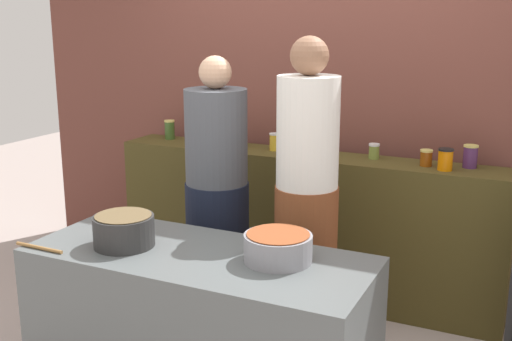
% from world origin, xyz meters
% --- Properties ---
extents(storefront_wall, '(4.80, 0.12, 3.00)m').
position_xyz_m(storefront_wall, '(0.00, 1.45, 1.50)').
color(storefront_wall, brown).
rests_on(storefront_wall, ground).
extents(display_shelf, '(2.70, 0.36, 1.00)m').
position_xyz_m(display_shelf, '(0.00, 1.10, 0.50)').
color(display_shelf, '#463C1A').
rests_on(display_shelf, ground).
extents(prep_table, '(1.70, 0.70, 0.78)m').
position_xyz_m(prep_table, '(0.00, -0.30, 0.39)').
color(prep_table, '#575E60').
rests_on(prep_table, ground).
extents(preserve_jar_0, '(0.08, 0.08, 0.14)m').
position_xyz_m(preserve_jar_0, '(-1.11, 1.16, 1.07)').
color(preserve_jar_0, '#3A5823').
rests_on(preserve_jar_0, display_shelf).
extents(preserve_jar_1, '(0.08, 0.08, 0.11)m').
position_xyz_m(preserve_jar_1, '(-0.80, 1.07, 1.05)').
color(preserve_jar_1, '#BA3220').
rests_on(preserve_jar_1, display_shelf).
extents(preserve_jar_2, '(0.07, 0.07, 0.13)m').
position_xyz_m(preserve_jar_2, '(-0.62, 1.08, 1.06)').
color(preserve_jar_2, '#2D5223').
rests_on(preserve_jar_2, display_shelf).
extents(preserve_jar_3, '(0.09, 0.09, 0.15)m').
position_xyz_m(preserve_jar_3, '(-0.49, 1.12, 1.07)').
color(preserve_jar_3, orange).
rests_on(preserve_jar_3, display_shelf).
extents(preserve_jar_4, '(0.07, 0.07, 0.12)m').
position_xyz_m(preserve_jar_4, '(-0.23, 1.12, 1.06)').
color(preserve_jar_4, gold).
rests_on(preserve_jar_4, display_shelf).
extents(preserve_jar_5, '(0.07, 0.07, 0.10)m').
position_xyz_m(preserve_jar_5, '(0.46, 1.16, 1.05)').
color(preserve_jar_5, olive).
rests_on(preserve_jar_5, display_shelf).
extents(preserve_jar_6, '(0.08, 0.08, 0.10)m').
position_xyz_m(preserve_jar_6, '(0.81, 1.10, 1.05)').
color(preserve_jar_6, '#853E0C').
rests_on(preserve_jar_6, display_shelf).
extents(preserve_jar_7, '(0.09, 0.09, 0.13)m').
position_xyz_m(preserve_jar_7, '(0.93, 1.04, 1.06)').
color(preserve_jar_7, orange).
rests_on(preserve_jar_7, display_shelf).
extents(preserve_jar_8, '(0.09, 0.09, 0.14)m').
position_xyz_m(preserve_jar_8, '(1.06, 1.17, 1.07)').
color(preserve_jar_8, '#4D2756').
rests_on(preserve_jar_8, display_shelf).
extents(cooking_pot_left, '(0.30, 0.30, 0.16)m').
position_xyz_m(cooking_pot_left, '(-0.39, -0.37, 0.86)').
color(cooking_pot_left, '#2D2D2D').
rests_on(cooking_pot_left, prep_table).
extents(cooking_pot_center, '(0.32, 0.32, 0.14)m').
position_xyz_m(cooking_pot_center, '(0.39, -0.22, 0.85)').
color(cooking_pot_center, gray).
rests_on(cooking_pot_center, prep_table).
extents(wooden_spoon, '(0.29, 0.02, 0.02)m').
position_xyz_m(wooden_spoon, '(-0.74, -0.59, 0.79)').
color(wooden_spoon, '#9E703D').
rests_on(wooden_spoon, prep_table).
extents(cook_with_tongs, '(0.39, 0.39, 1.68)m').
position_xyz_m(cook_with_tongs, '(-0.30, 0.44, 0.76)').
color(cook_with_tongs, '#171D30').
rests_on(cook_with_tongs, ground).
extents(cook_in_cap, '(0.35, 0.35, 1.80)m').
position_xyz_m(cook_in_cap, '(0.30, 0.36, 0.82)').
color(cook_in_cap, brown).
rests_on(cook_in_cap, ground).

